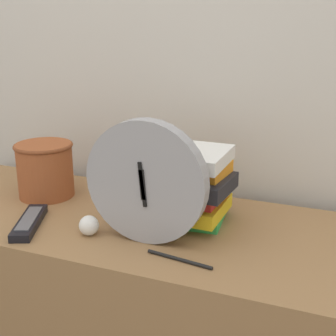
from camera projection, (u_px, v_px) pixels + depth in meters
name	position (u px, v px, depth m)	size (l,w,h in m)	color
wall_back	(175.00, 41.00, 1.38)	(6.00, 0.04, 2.40)	beige
desk_clock	(146.00, 182.00, 1.06)	(0.29, 0.04, 0.29)	#99999E
book_stack	(187.00, 184.00, 1.18)	(0.24, 0.20, 0.19)	green
basket	(45.00, 168.00, 1.36)	(0.17, 0.17, 0.16)	#994C28
tv_remote	(29.00, 222.00, 1.18)	(0.12, 0.20, 0.02)	black
crumpled_paper_ball	(89.00, 225.00, 1.13)	(0.05, 0.05, 0.05)	white
pen	(179.00, 259.00, 1.01)	(0.16, 0.03, 0.01)	black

